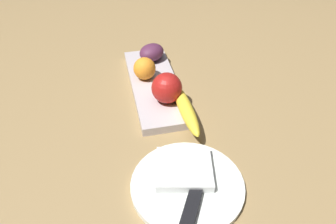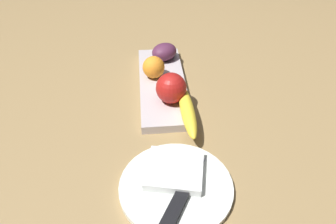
# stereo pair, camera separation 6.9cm
# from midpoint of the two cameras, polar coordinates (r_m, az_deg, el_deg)

# --- Properties ---
(ground_plane) EXTENTS (2.40, 2.40, 0.00)m
(ground_plane) POSITION_cam_midpoint_polar(r_m,az_deg,el_deg) (0.87, 2.16, 5.09)
(ground_plane) COLOR olive
(fruit_tray) EXTENTS (0.37, 0.12, 0.02)m
(fruit_tray) POSITION_cam_midpoint_polar(r_m,az_deg,el_deg) (0.85, 1.30, 5.03)
(fruit_tray) COLOR #BCB2B5
(fruit_tray) RESTS_ON ground_plane
(apple) EXTENTS (0.08, 0.08, 0.08)m
(apple) POSITION_cam_midpoint_polar(r_m,az_deg,el_deg) (0.75, 3.49, 4.35)
(apple) COLOR #AB1B18
(apple) RESTS_ON fruit_tray
(banana) EXTENTS (0.19, 0.03, 0.03)m
(banana) POSITION_cam_midpoint_polar(r_m,az_deg,el_deg) (0.72, 6.34, 0.19)
(banana) COLOR yellow
(banana) RESTS_ON fruit_tray
(orange_near_apple) EXTENTS (0.06, 0.06, 0.06)m
(orange_near_apple) POSITION_cam_midpoint_polar(r_m,az_deg,el_deg) (0.85, -0.32, 8.19)
(orange_near_apple) COLOR orange
(orange_near_apple) RESTS_ON fruit_tray
(grape_bunch) EXTENTS (0.10, 0.10, 0.05)m
(grape_bunch) POSITION_cam_midpoint_polar(r_m,az_deg,el_deg) (0.94, 1.75, 11.00)
(grape_bunch) COLOR #522642
(grape_bunch) RESTS_ON fruit_tray
(dinner_plate) EXTENTS (0.22, 0.22, 0.01)m
(dinner_plate) POSITION_cam_midpoint_polar(r_m,az_deg,el_deg) (0.61, 4.84, -13.70)
(dinner_plate) COLOR white
(dinner_plate) RESTS_ON ground_plane
(folded_napkin) EXTENTS (0.12, 0.13, 0.02)m
(folded_napkin) POSITION_cam_midpoint_polar(r_m,az_deg,el_deg) (0.61, 4.52, -10.80)
(folded_napkin) COLOR white
(folded_napkin) RESTS_ON dinner_plate
(knife) EXTENTS (0.17, 0.11, 0.01)m
(knife) POSITION_cam_midpoint_polar(r_m,az_deg,el_deg) (0.57, 5.59, -16.32)
(knife) COLOR silver
(knife) RESTS_ON dinner_plate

